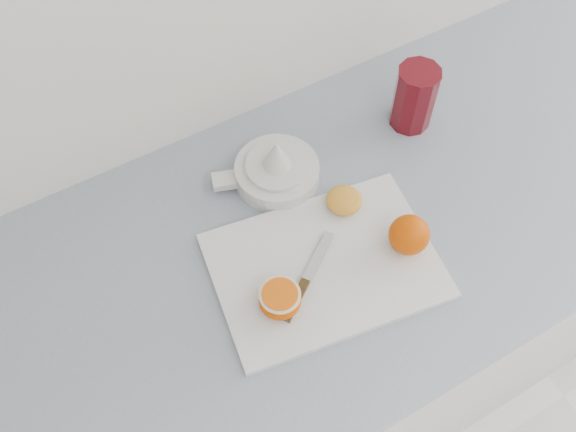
{
  "coord_description": "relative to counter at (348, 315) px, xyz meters",
  "views": [
    {
      "loc": [
        -0.52,
        1.24,
        1.81
      ],
      "look_at": [
        -0.24,
        1.72,
        0.96
      ],
      "focal_mm": 40.0,
      "sensor_mm": 36.0,
      "label": 1
    }
  ],
  "objects": [
    {
      "name": "half_orange",
      "position": [
        -0.22,
        -0.09,
        0.48
      ],
      "size": [
        0.07,
        0.07,
        0.04
      ],
      "color": "#DB4400",
      "rests_on": "cutting_board"
    },
    {
      "name": "citrus_juicer",
      "position": [
        -0.11,
        0.13,
        0.47
      ],
      "size": [
        0.19,
        0.15,
        0.1
      ],
      "color": "white",
      "rests_on": "counter"
    },
    {
      "name": "counter",
      "position": [
        0.0,
        0.0,
        0.0
      ],
      "size": [
        2.45,
        0.64,
        0.89
      ],
      "color": "silver",
      "rests_on": "ground"
    },
    {
      "name": "cutting_board",
      "position": [
        -0.13,
        -0.06,
        0.45
      ],
      "size": [
        0.39,
        0.31,
        0.01
      ],
      "primitive_type": "cube",
      "rotation": [
        0.0,
        0.0,
        -0.16
      ],
      "color": "silver",
      "rests_on": "counter"
    },
    {
      "name": "red_tumbler",
      "position": [
        0.18,
        0.13,
        0.5
      ],
      "size": [
        0.08,
        0.08,
        0.13
      ],
      "color": "#600B14",
      "rests_on": "counter"
    },
    {
      "name": "whole_orange",
      "position": [
        0.01,
        -0.1,
        0.49
      ],
      "size": [
        0.07,
        0.07,
        0.07
      ],
      "color": "#DB4400",
      "rests_on": "cutting_board"
    },
    {
      "name": "paring_knife",
      "position": [
        -0.19,
        -0.09,
        0.46
      ],
      "size": [
        0.15,
        0.11,
        0.01
      ],
      "color": "#453011",
      "rests_on": "cutting_board"
    },
    {
      "name": "squeezed_shell",
      "position": [
        -0.04,
        0.02,
        0.47
      ],
      "size": [
        0.06,
        0.06,
        0.03
      ],
      "color": "orange",
      "rests_on": "cutting_board"
    }
  ]
}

